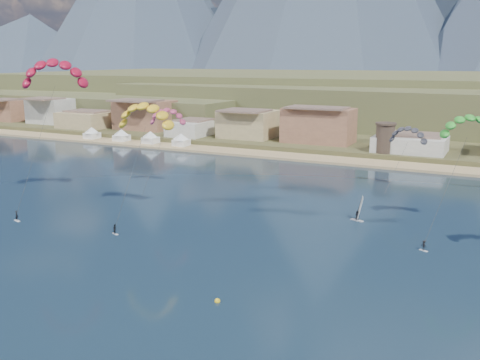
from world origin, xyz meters
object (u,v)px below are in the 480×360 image
object	(u,v)px
kitesurfer_yellow	(145,112)
buoy	(217,301)
windsurfer	(358,213)
kitesurfer_green	(468,124)
watchtower	(385,138)
kitesurfer_red	(54,69)

from	to	relation	value
kitesurfer_yellow	buoy	size ratio (longest dim) A/B	33.44
windsurfer	buoy	bearing A→B (deg)	-99.08
kitesurfer_green	buoy	world-z (taller)	kitesurfer_green
kitesurfer_yellow	kitesurfer_green	distance (m)	54.61
watchtower	kitesurfer_green	world-z (taller)	kitesurfer_green
kitesurfer_green	windsurfer	size ratio (longest dim) A/B	5.09
kitesurfer_red	buoy	distance (m)	62.75
watchtower	windsurfer	world-z (taller)	watchtower
windsurfer	buoy	world-z (taller)	windsurfer
buoy	kitesurfer_red	bearing A→B (deg)	151.81
kitesurfer_red	kitesurfer_yellow	bearing A→B (deg)	0.56
kitesurfer_red	buoy	world-z (taller)	kitesurfer_red
kitesurfer_green	windsurfer	world-z (taller)	kitesurfer_green
watchtower	kitesurfer_red	bearing A→B (deg)	-122.42
windsurfer	kitesurfer_red	bearing A→B (deg)	-166.80
watchtower	kitesurfer_yellow	bearing A→B (deg)	-109.85
kitesurfer_yellow	windsurfer	xyz separation A→B (m)	(35.91, 13.09, -17.54)
buoy	windsurfer	bearing A→B (deg)	80.92
kitesurfer_red	kitesurfer_yellow	size ratio (longest dim) A/B	1.33
watchtower	windsurfer	size ratio (longest dim) A/B	2.00
kitesurfer_red	windsurfer	size ratio (longest dim) A/B	7.07
kitesurfer_yellow	buoy	xyz separation A→B (m)	(29.48, -27.15, -18.79)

